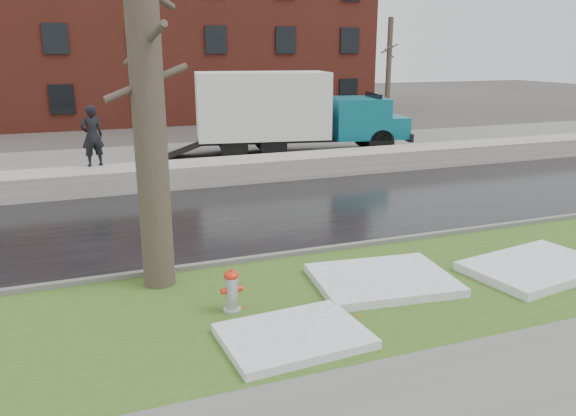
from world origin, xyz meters
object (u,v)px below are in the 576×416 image
object	(u,v)px
fire_hydrant	(231,289)
box_truck	(288,111)
worker	(92,136)
tree	(147,87)

from	to	relation	value
fire_hydrant	box_truck	bearing A→B (deg)	59.85
fire_hydrant	box_truck	distance (m)	15.57
worker	box_truck	bearing A→B (deg)	-170.44
tree	box_truck	world-z (taller)	tree
fire_hydrant	worker	world-z (taller)	worker
tree	box_truck	size ratio (longest dim) A/B	0.69
worker	tree	bearing A→B (deg)	80.55
fire_hydrant	tree	distance (m)	3.85
fire_hydrant	tree	size ratio (longest dim) A/B	0.11
box_truck	fire_hydrant	bearing A→B (deg)	-104.29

